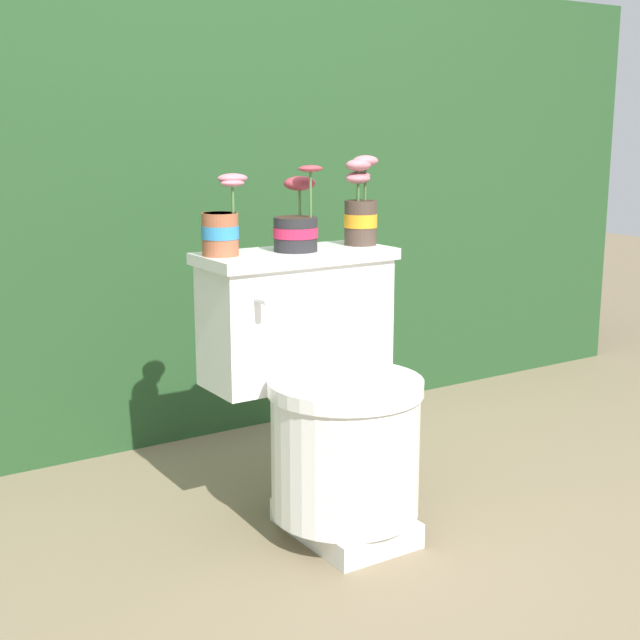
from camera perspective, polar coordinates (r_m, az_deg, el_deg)
The scene contains 6 objects.
ground_plane at distance 2.31m, azimuth 1.09°, elevation -14.20°, with size 12.00×12.00×0.00m, color #75664C.
hedge_backdrop at distance 3.23m, azimuth -11.83°, elevation 7.30°, with size 4.12×0.73×1.53m.
toilet at distance 2.31m, azimuth 0.33°, elevation -4.93°, with size 0.52×0.54×0.71m.
potted_plant_left at distance 2.26m, azimuth -6.32°, elevation 5.96°, with size 0.12×0.10×0.21m.
potted_plant_midleft at distance 2.33m, azimuth -1.52°, elevation 6.10°, with size 0.13×0.12×0.22m.
potted_plant_middle at distance 2.46m, azimuth 2.61°, elevation 7.18°, with size 0.10×0.09×0.24m.
Camera 1 is at (-1.16, -1.71, 1.03)m, focal length 50.00 mm.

